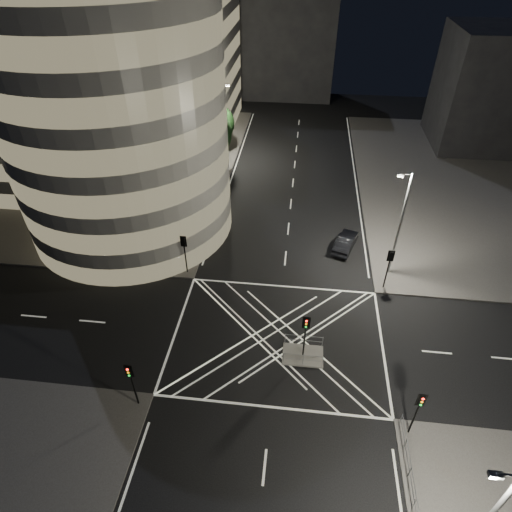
# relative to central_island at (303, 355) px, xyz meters

# --- Properties ---
(ground) EXTENTS (120.00, 120.00, 0.00)m
(ground) POSITION_rel_central_island_xyz_m (-2.00, 1.50, -0.07)
(ground) COLOR black
(ground) RESTS_ON ground
(sidewalk_far_left) EXTENTS (42.00, 42.00, 0.15)m
(sidewalk_far_left) POSITION_rel_central_island_xyz_m (-31.00, 28.50, 0.00)
(sidewalk_far_left) COLOR #474543
(sidewalk_far_left) RESTS_ON ground
(central_island) EXTENTS (3.00, 2.00, 0.15)m
(central_island) POSITION_rel_central_island_xyz_m (0.00, 0.00, 0.00)
(central_island) COLOR slate
(central_island) RESTS_ON ground
(office_tower_curved) EXTENTS (30.00, 29.00, 27.20)m
(office_tower_curved) POSITION_rel_central_island_xyz_m (-22.74, 20.24, 12.58)
(office_tower_curved) COLOR gray
(office_tower_curved) RESTS_ON sidewalk_far_left
(office_block_rear) EXTENTS (24.00, 16.00, 22.00)m
(office_block_rear) POSITION_rel_central_island_xyz_m (-24.00, 43.50, 11.07)
(office_block_rear) COLOR gray
(office_block_rear) RESTS_ON sidewalk_far_left
(building_right_far) EXTENTS (14.00, 12.00, 15.00)m
(building_right_far) POSITION_rel_central_island_xyz_m (24.00, 41.50, 7.58)
(building_right_far) COLOR black
(building_right_far) RESTS_ON sidewalk_far_right
(building_far_end) EXTENTS (18.00, 8.00, 18.00)m
(building_far_end) POSITION_rel_central_island_xyz_m (-6.00, 59.50, 8.93)
(building_far_end) COLOR black
(building_far_end) RESTS_ON ground
(tree_a) EXTENTS (4.64, 4.64, 7.41)m
(tree_a) POSITION_rel_central_island_xyz_m (-12.50, 10.50, 4.81)
(tree_a) COLOR black
(tree_a) RESTS_ON sidewalk_far_left
(tree_b) EXTENTS (4.82, 4.82, 7.91)m
(tree_b) POSITION_rel_central_island_xyz_m (-12.50, 16.50, 5.20)
(tree_b) COLOR black
(tree_b) RESTS_ON sidewalk_far_left
(tree_c) EXTENTS (4.60, 4.60, 6.85)m
(tree_c) POSITION_rel_central_island_xyz_m (-12.50, 22.50, 4.27)
(tree_c) COLOR black
(tree_c) RESTS_ON sidewalk_far_left
(tree_d) EXTENTS (5.38, 5.38, 7.97)m
(tree_d) POSITION_rel_central_island_xyz_m (-12.50, 28.50, 4.95)
(tree_d) COLOR black
(tree_d) RESTS_ON sidewalk_far_left
(tree_e) EXTENTS (4.11, 4.11, 6.20)m
(tree_e) POSITION_rel_central_island_xyz_m (-12.50, 34.50, 3.91)
(tree_e) COLOR black
(tree_e) RESTS_ON sidewalk_far_left
(traffic_signal_fl) EXTENTS (0.55, 0.22, 4.00)m
(traffic_signal_fl) POSITION_rel_central_island_xyz_m (-10.80, 8.30, 2.84)
(traffic_signal_fl) COLOR black
(traffic_signal_fl) RESTS_ON sidewalk_far_left
(traffic_signal_nl) EXTENTS (0.55, 0.22, 4.00)m
(traffic_signal_nl) POSITION_rel_central_island_xyz_m (-10.80, -5.30, 2.84)
(traffic_signal_nl) COLOR black
(traffic_signal_nl) RESTS_ON sidewalk_near_left
(traffic_signal_fr) EXTENTS (0.55, 0.22, 4.00)m
(traffic_signal_fr) POSITION_rel_central_island_xyz_m (6.80, 8.30, 2.84)
(traffic_signal_fr) COLOR black
(traffic_signal_fr) RESTS_ON sidewalk_far_right
(traffic_signal_nr) EXTENTS (0.55, 0.22, 4.00)m
(traffic_signal_nr) POSITION_rel_central_island_xyz_m (6.80, -5.30, 2.84)
(traffic_signal_nr) COLOR black
(traffic_signal_nr) RESTS_ON sidewalk_near_right
(traffic_signal_island) EXTENTS (0.55, 0.22, 4.00)m
(traffic_signal_island) POSITION_rel_central_island_xyz_m (0.00, 0.00, 2.84)
(traffic_signal_island) COLOR black
(traffic_signal_island) RESTS_ON central_island
(street_lamp_left_near) EXTENTS (1.25, 0.25, 10.00)m
(street_lamp_left_near) POSITION_rel_central_island_xyz_m (-11.44, 13.50, 5.47)
(street_lamp_left_near) COLOR slate
(street_lamp_left_near) RESTS_ON sidewalk_far_left
(street_lamp_left_far) EXTENTS (1.25, 0.25, 10.00)m
(street_lamp_left_far) POSITION_rel_central_island_xyz_m (-11.44, 31.50, 5.47)
(street_lamp_left_far) COLOR slate
(street_lamp_left_far) RESTS_ON sidewalk_far_left
(street_lamp_right_far) EXTENTS (1.25, 0.25, 10.00)m
(street_lamp_right_far) POSITION_rel_central_island_xyz_m (7.44, 10.50, 5.47)
(street_lamp_right_far) COLOR slate
(street_lamp_right_far) RESTS_ON sidewalk_far_right
(railing_island_south) EXTENTS (2.80, 0.06, 1.10)m
(railing_island_south) POSITION_rel_central_island_xyz_m (0.00, -0.90, 0.62)
(railing_island_south) COLOR slate
(railing_island_south) RESTS_ON central_island
(railing_island_north) EXTENTS (2.80, 0.06, 1.10)m
(railing_island_north) POSITION_rel_central_island_xyz_m (0.00, 0.90, 0.62)
(railing_island_north) COLOR slate
(railing_island_north) RESTS_ON central_island
(sedan) EXTENTS (2.89, 4.70, 1.46)m
(sedan) POSITION_rel_central_island_xyz_m (3.72, 13.81, 0.66)
(sedan) COLOR black
(sedan) RESTS_ON ground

